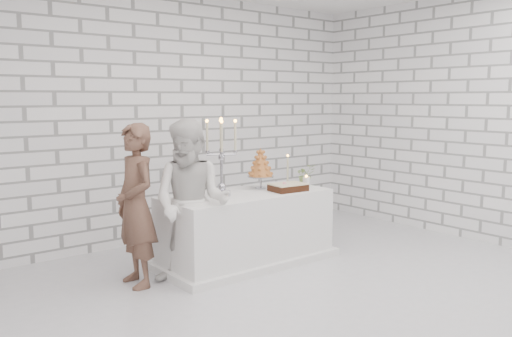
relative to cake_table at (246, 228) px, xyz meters
The scene contains 12 objects.
ground 1.21m from the cake_table, 102.58° to the right, with size 6.00×5.00×0.01m, color silver.
wall_back 1.79m from the cake_table, 100.37° to the left, with size 6.00×0.01×3.00m, color white.
wall_right 3.18m from the cake_table, 22.28° to the right, with size 0.01×5.00×3.00m, color white.
cake_table is the anchor object (origin of this frame).
groom 1.28m from the cake_table, behind, with size 0.55×0.36×1.52m, color brown.
bride 0.93m from the cake_table, 164.37° to the right, with size 0.75×0.59×1.55m, color silver.
candelabra 0.83m from the cake_table, behind, with size 0.32×0.32×0.80m, color #A09FAA, non-canonical shape.
croquembouche 0.68m from the cake_table, 21.87° to the left, with size 0.29×0.29×0.45m, color #974E1B, non-canonical shape.
chocolate_cake 0.62m from the cake_table, 23.34° to the right, with size 0.37×0.26×0.08m, color black.
pillar_candle 0.86m from the cake_table, 11.56° to the right, with size 0.08×0.08×0.12m, color white.
extra_taper 0.94m from the cake_table, 13.79° to the left, with size 0.06×0.06×0.32m, color beige.
flowers 0.98m from the cake_table, ahead, with size 0.22×0.19×0.24m, color olive.
Camera 1 is at (-3.11, -3.23, 1.74)m, focal length 37.31 mm.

